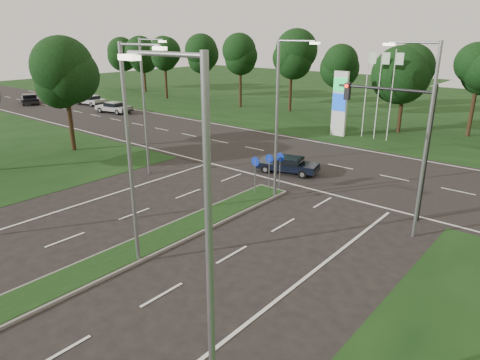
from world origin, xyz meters
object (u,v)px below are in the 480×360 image
Objects in this scene: far_car_c at (30,99)px; far_car_d at (47,91)px; far_car_a at (114,107)px; far_car_b at (91,100)px; navy_sedan at (288,164)px.

far_car_c is 1.17× the size of far_car_d.
far_car_a reaches higher than far_car_b.
far_car_c is at bearing 119.96° from far_car_b.
navy_sedan is 51.81m from far_car_d.
navy_sedan is 37.97m from far_car_b.
navy_sedan is at bearing -105.06° from far_car_b.
far_car_a is at bearing -56.28° from far_car_c.
far_car_d reaches higher than navy_sedan.
far_car_a reaches higher than navy_sedan.
far_car_c is at bearing -135.33° from far_car_d.
far_car_b is 1.06× the size of far_car_d.
far_car_c is at bearing 71.31° from navy_sedan.
navy_sedan is 1.03× the size of far_car_d.
navy_sedan is 44.62m from far_car_c.
far_car_a is 1.05× the size of far_car_b.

